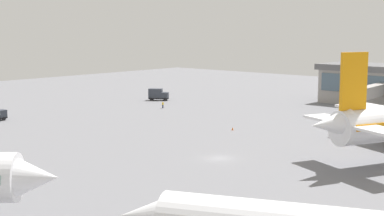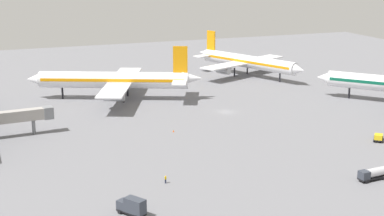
# 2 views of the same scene
# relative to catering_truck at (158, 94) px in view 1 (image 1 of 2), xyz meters

# --- Properties ---
(ground) EXTENTS (288.00, 288.00, 0.00)m
(ground) POSITION_rel_catering_truck_xyz_m (-58.06, 44.14, -1.70)
(ground) COLOR slate
(catering_truck) EXTENTS (5.75, 4.60, 3.30)m
(catering_truck) POSITION_rel_catering_truck_xyz_m (0.00, 0.00, 0.00)
(catering_truck) COLOR black
(catering_truck) RESTS_ON ground
(ground_crew_worker) EXTENTS (0.54, 0.54, 1.67)m
(ground_crew_worker) POSITION_rel_catering_truck_xyz_m (-12.02, 10.19, -0.85)
(ground_crew_worker) COLOR #1E2338
(ground_crew_worker) RESTS_ON ground
(jet_bridge) EXTENTS (4.66, 21.34, 6.74)m
(jet_bridge) POSITION_rel_catering_truck_xyz_m (-55.54, -15.60, 3.44)
(jet_bridge) COLOR #9E9993
(jet_bridge) RESTS_ON ground
(safety_cone_mid_apron) EXTENTS (0.44, 0.44, 0.60)m
(safety_cone_mid_apron) POSITION_rel_catering_truck_xyz_m (-44.65, 23.28, -1.40)
(safety_cone_mid_apron) COLOR #EA590C
(safety_cone_mid_apron) RESTS_ON ground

